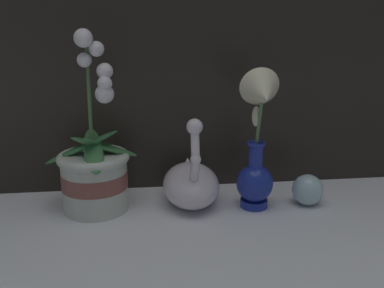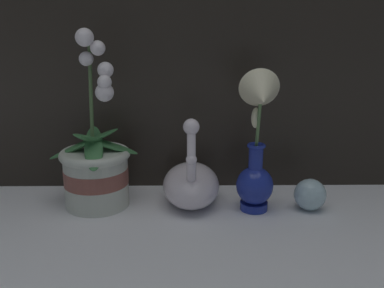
% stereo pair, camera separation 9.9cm
% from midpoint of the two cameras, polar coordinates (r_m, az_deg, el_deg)
% --- Properties ---
extents(ground_plane, '(2.80, 2.80, 0.00)m').
position_cam_midpoint_polar(ground_plane, '(0.94, 4.02, -10.58)').
color(ground_plane, white).
extents(orchid_potted_plant, '(0.21, 0.20, 0.40)m').
position_cam_midpoint_polar(orchid_potted_plant, '(1.02, -9.38, -2.94)').
color(orchid_potted_plant, beige).
rests_on(orchid_potted_plant, ground_plane).
extents(swan_figurine, '(0.13, 0.20, 0.22)m').
position_cam_midpoint_polar(swan_figurine, '(1.03, 2.65, -4.90)').
color(swan_figurine, white).
rests_on(swan_figurine, ground_plane).
extents(blue_vase, '(0.09, 0.12, 0.32)m').
position_cam_midpoint_polar(blue_vase, '(0.97, 11.21, -0.76)').
color(blue_vase, navy).
rests_on(blue_vase, ground_plane).
extents(glass_sphere, '(0.07, 0.07, 0.07)m').
position_cam_midpoint_polar(glass_sphere, '(1.05, 17.43, -6.20)').
color(glass_sphere, silver).
rests_on(glass_sphere, ground_plane).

